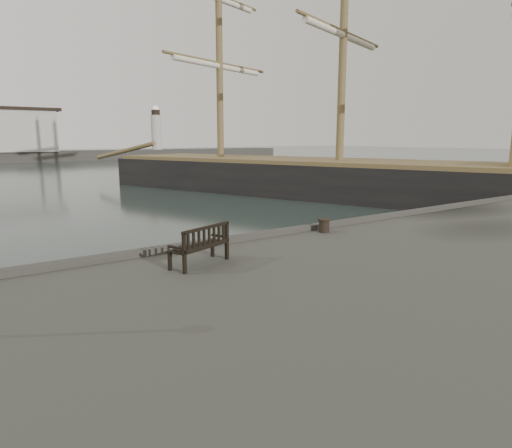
{
  "coord_description": "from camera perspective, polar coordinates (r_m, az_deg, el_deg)",
  "views": [
    {
      "loc": [
        -6.55,
        -11.66,
        4.68
      ],
      "look_at": [
        1.37,
        -0.5,
        2.1
      ],
      "focal_mm": 32.0,
      "sensor_mm": 36.0,
      "label": 1
    }
  ],
  "objects": [
    {
      "name": "tall_ship_main",
      "position": [
        37.88,
        10.26,
        4.68
      ],
      "size": [
        23.02,
        44.67,
        33.18
      ],
      "rotation": [
        0.0,
        0.0,
        0.34
      ],
      "color": "black",
      "rests_on": "ground"
    },
    {
      "name": "bollard_right",
      "position": [
        15.49,
        8.5,
        -0.18
      ],
      "size": [
        0.52,
        0.52,
        0.47
      ],
      "primitive_type": "cylinder",
      "rotation": [
        0.0,
        0.0,
        -0.19
      ],
      "color": "black",
      "rests_on": "quay"
    },
    {
      "name": "ground",
      "position": [
        14.17,
        -5.77,
        -8.67
      ],
      "size": [
        400.0,
        400.0,
        0.0
      ],
      "primitive_type": "plane",
      "color": "black",
      "rests_on": "ground"
    },
    {
      "name": "bench",
      "position": [
        11.47,
        -6.98,
        -3.58
      ],
      "size": [
        1.79,
        1.12,
        0.97
      ],
      "rotation": [
        0.0,
        0.0,
        0.35
      ],
      "color": "black",
      "rests_on": "quay"
    }
  ]
}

